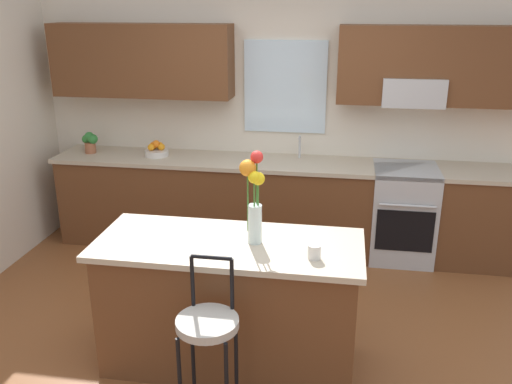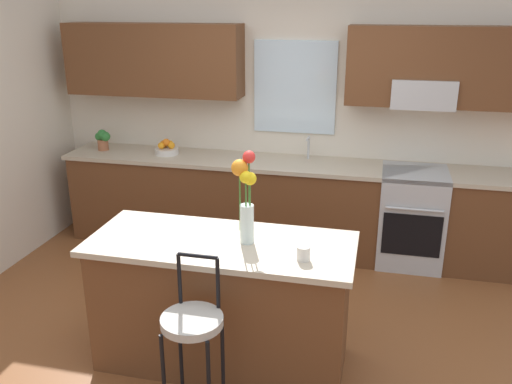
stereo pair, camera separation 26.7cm
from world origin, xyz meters
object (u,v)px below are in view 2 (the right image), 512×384
oven_range (411,217)px  flower_vase (246,194)px  kitchen_island (222,302)px  mug_ceramic (303,253)px  fruit_bowl_oranges (167,149)px  bar_stool_near (193,328)px  potted_plant_small (103,139)px

oven_range → flower_vase: size_ratio=1.51×
kitchen_island → flower_vase: (0.16, 0.02, 0.79)m
mug_ceramic → fruit_bowl_oranges: (-1.72, 2.07, 0.01)m
kitchen_island → bar_stool_near: bar_stool_near is taller
flower_vase → fruit_bowl_oranges: flower_vase is taller
oven_range → potted_plant_small: (-3.17, 0.02, 0.58)m
bar_stool_near → oven_range: bearing=62.1°
flower_vase → potted_plant_small: (-2.03, 1.90, -0.21)m
kitchen_island → fruit_bowl_oranges: bearing=121.0°
bar_stool_near → fruit_bowl_oranges: 2.78m
fruit_bowl_oranges → potted_plant_small: bearing=-179.6°
kitchen_island → flower_vase: flower_vase is taller
mug_ceramic → flower_vase: bearing=156.9°
mug_ceramic → potted_plant_small: size_ratio=0.41×
bar_stool_near → flower_vase: 0.88m
kitchen_island → mug_ceramic: size_ratio=19.45×
oven_range → fruit_bowl_oranges: bearing=179.3°
oven_range → fruit_bowl_oranges: fruit_bowl_oranges is taller
oven_range → potted_plant_small: bearing=179.6°
oven_range → bar_stool_near: (-1.31, -2.48, 0.18)m
mug_ceramic → potted_plant_small: potted_plant_small is taller
oven_range → mug_ceramic: mug_ceramic is taller
flower_vase → bar_stool_near: bearing=-105.2°
kitchen_island → potted_plant_small: 2.74m
kitchen_island → fruit_bowl_oranges: size_ratio=7.29×
kitchen_island → bar_stool_near: 0.61m
flower_vase → mug_ceramic: size_ratio=6.75×
oven_range → fruit_bowl_oranges: (-2.46, 0.03, 0.52)m
kitchen_island → fruit_bowl_oranges: fruit_bowl_oranges is taller
flower_vase → potted_plant_small: 2.78m
flower_vase → potted_plant_small: flower_vase is taller
oven_range → kitchen_island: same height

